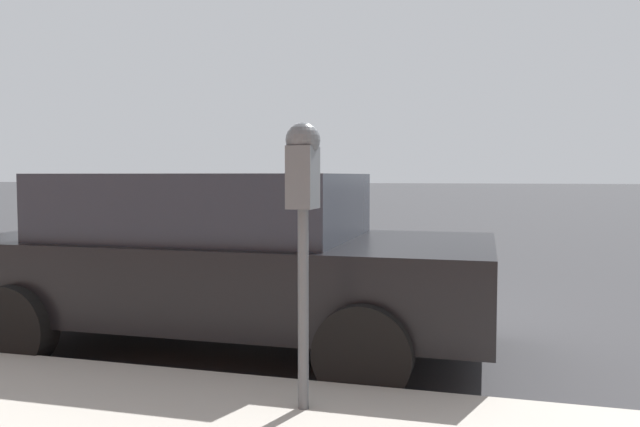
% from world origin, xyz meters
% --- Properties ---
extents(ground_plane, '(220.00, 220.00, 0.00)m').
position_xyz_m(ground_plane, '(0.00, 0.00, 0.00)').
color(ground_plane, '#333335').
extents(parking_meter, '(0.21, 0.19, 1.58)m').
position_xyz_m(parking_meter, '(-2.66, -0.79, 1.36)').
color(parking_meter, '#4C5156').
rests_on(parking_meter, sidewalk).
extents(car_black, '(2.19, 4.28, 1.46)m').
position_xyz_m(car_black, '(-1.13, 0.36, 0.77)').
color(car_black, black).
rests_on(car_black, ground_plane).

